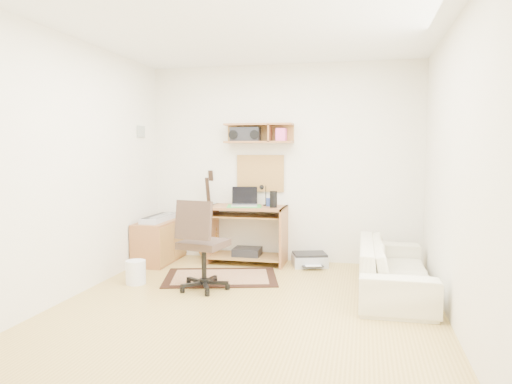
% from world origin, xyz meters
% --- Properties ---
extents(floor, '(3.60, 4.00, 0.01)m').
position_xyz_m(floor, '(0.00, 0.00, -0.01)').
color(floor, tan).
rests_on(floor, ground).
extents(ceiling, '(3.60, 4.00, 0.01)m').
position_xyz_m(ceiling, '(0.00, 0.00, 2.60)').
color(ceiling, white).
rests_on(ceiling, ground).
extents(back_wall, '(3.60, 0.01, 2.60)m').
position_xyz_m(back_wall, '(0.00, 2.00, 1.30)').
color(back_wall, white).
rests_on(back_wall, ground).
extents(left_wall, '(0.01, 4.00, 2.60)m').
position_xyz_m(left_wall, '(-1.80, 0.00, 1.30)').
color(left_wall, white).
rests_on(left_wall, ground).
extents(right_wall, '(0.01, 4.00, 2.60)m').
position_xyz_m(right_wall, '(1.80, 0.00, 1.30)').
color(right_wall, white).
rests_on(right_wall, ground).
extents(wall_shelf, '(0.90, 0.25, 0.26)m').
position_xyz_m(wall_shelf, '(-0.30, 1.88, 1.70)').
color(wall_shelf, '#9A6136').
rests_on(wall_shelf, back_wall).
extents(cork_board, '(0.64, 0.03, 0.49)m').
position_xyz_m(cork_board, '(-0.30, 1.98, 1.17)').
color(cork_board, tan).
rests_on(cork_board, back_wall).
extents(wall_photo, '(0.02, 0.20, 0.15)m').
position_xyz_m(wall_photo, '(-1.79, 1.50, 1.72)').
color(wall_photo, '#4C8CBF').
rests_on(wall_photo, left_wall).
extents(desk, '(1.00, 0.55, 0.75)m').
position_xyz_m(desk, '(-0.42, 1.73, 0.38)').
color(desk, '#9A6136').
rests_on(desk, floor).
extents(laptop, '(0.39, 0.39, 0.25)m').
position_xyz_m(laptop, '(-0.45, 1.71, 0.88)').
color(laptop, silver).
rests_on(laptop, desk).
extents(speaker, '(0.10, 0.10, 0.21)m').
position_xyz_m(speaker, '(-0.06, 1.68, 0.86)').
color(speaker, black).
rests_on(speaker, desk).
extents(desk_lamp, '(0.09, 0.09, 0.27)m').
position_xyz_m(desk_lamp, '(-0.20, 1.87, 0.89)').
color(desk_lamp, black).
rests_on(desk_lamp, desk).
extents(pencil_cup, '(0.07, 0.07, 0.10)m').
position_xyz_m(pencil_cup, '(-0.15, 1.83, 0.80)').
color(pencil_cup, '#2E418B').
rests_on(pencil_cup, desk).
extents(boombox, '(0.39, 0.18, 0.20)m').
position_xyz_m(boombox, '(-0.48, 1.87, 1.68)').
color(boombox, black).
rests_on(boombox, wall_shelf).
extents(rug, '(1.46, 1.16, 0.02)m').
position_xyz_m(rug, '(-0.54, 0.94, 0.01)').
color(rug, tan).
rests_on(rug, floor).
extents(task_chair, '(0.58, 0.58, 0.98)m').
position_xyz_m(task_chair, '(-0.58, 0.46, 0.49)').
color(task_chair, '#372820').
rests_on(task_chair, floor).
extents(cabinet, '(0.40, 0.90, 0.55)m').
position_xyz_m(cabinet, '(-1.58, 1.55, 0.28)').
color(cabinet, '#9A6136').
rests_on(cabinet, floor).
extents(music_keyboard, '(0.23, 0.73, 0.06)m').
position_xyz_m(music_keyboard, '(-1.58, 1.55, 0.58)').
color(music_keyboard, '#B2B5BA').
rests_on(music_keyboard, cabinet).
extents(guitar, '(0.35, 0.25, 1.21)m').
position_xyz_m(guitar, '(-1.00, 1.86, 0.61)').
color(guitar, '#B17436').
rests_on(guitar, floor).
extents(waste_basket, '(0.27, 0.27, 0.26)m').
position_xyz_m(waste_basket, '(-1.39, 0.49, 0.13)').
color(waste_basket, white).
rests_on(waste_basket, floor).
extents(printer, '(0.50, 0.44, 0.16)m').
position_xyz_m(printer, '(0.40, 1.74, 0.09)').
color(printer, '#A5A8AA').
rests_on(printer, floor).
extents(sofa, '(0.53, 1.80, 0.70)m').
position_xyz_m(sofa, '(1.38, 0.80, 0.35)').
color(sofa, beige).
rests_on(sofa, floor).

